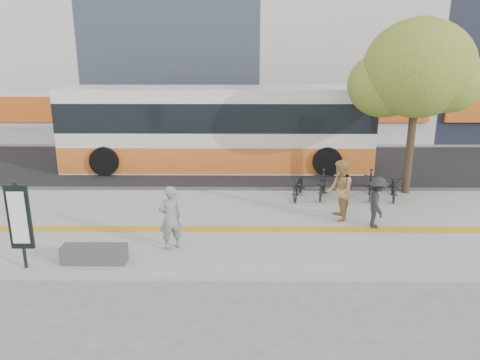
{
  "coord_description": "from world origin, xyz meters",
  "views": [
    {
      "loc": [
        1.15,
        -11.57,
        5.24
      ],
      "look_at": [
        1.02,
        2.0,
        1.32
      ],
      "focal_mm": 33.97,
      "sensor_mm": 36.0,
      "label": 1
    }
  ],
  "objects_px": {
    "bus": "(217,130)",
    "pedestrian_tan": "(340,190)",
    "pedestrian_dark": "(377,203)",
    "seated_woman": "(170,218)",
    "street_tree": "(416,71)",
    "bench": "(94,254)",
    "signboard": "(19,219)"
  },
  "relations": [
    {
      "from": "bus",
      "to": "signboard",
      "type": "bearing_deg",
      "value": -112.49
    },
    {
      "from": "signboard",
      "to": "pedestrian_tan",
      "type": "relative_size",
      "value": 1.15
    },
    {
      "from": "seated_woman",
      "to": "pedestrian_tan",
      "type": "distance_m",
      "value": 5.39
    },
    {
      "from": "signboard",
      "to": "pedestrian_tan",
      "type": "distance_m",
      "value": 8.99
    },
    {
      "from": "street_tree",
      "to": "pedestrian_dark",
      "type": "xyz_separation_m",
      "value": [
        -2.08,
        -3.6,
        -3.65
      ]
    },
    {
      "from": "bus",
      "to": "pedestrian_tan",
      "type": "distance_m",
      "value": 7.86
    },
    {
      "from": "seated_woman",
      "to": "pedestrian_tan",
      "type": "bearing_deg",
      "value": 175.1
    },
    {
      "from": "pedestrian_tan",
      "to": "pedestrian_dark",
      "type": "bearing_deg",
      "value": 56.57
    },
    {
      "from": "signboard",
      "to": "pedestrian_dark",
      "type": "xyz_separation_m",
      "value": [
        9.3,
        2.72,
        -0.51
      ]
    },
    {
      "from": "bench",
      "to": "signboard",
      "type": "relative_size",
      "value": 0.73
    },
    {
      "from": "bench",
      "to": "bus",
      "type": "distance_m",
      "value": 10.13
    },
    {
      "from": "pedestrian_dark",
      "to": "street_tree",
      "type": "bearing_deg",
      "value": -25.17
    },
    {
      "from": "signboard",
      "to": "seated_woman",
      "type": "xyz_separation_m",
      "value": [
        3.4,
        1.17,
        -0.41
      ]
    },
    {
      "from": "bus",
      "to": "pedestrian_tan",
      "type": "xyz_separation_m",
      "value": [
        4.18,
        -6.63,
        -0.72
      ]
    },
    {
      "from": "street_tree",
      "to": "bus",
      "type": "relative_size",
      "value": 0.47
    },
    {
      "from": "pedestrian_tan",
      "to": "pedestrian_dark",
      "type": "distance_m",
      "value": 1.19
    },
    {
      "from": "bench",
      "to": "seated_woman",
      "type": "xyz_separation_m",
      "value": [
        1.8,
        0.86,
        0.65
      ]
    },
    {
      "from": "bench",
      "to": "pedestrian_tan",
      "type": "xyz_separation_m",
      "value": [
        6.72,
        3.07,
        0.73
      ]
    },
    {
      "from": "pedestrian_dark",
      "to": "seated_woman",
      "type": "bearing_deg",
      "value": 109.61
    },
    {
      "from": "bench",
      "to": "seated_woman",
      "type": "height_order",
      "value": "seated_woman"
    },
    {
      "from": "bus",
      "to": "seated_woman",
      "type": "height_order",
      "value": "bus"
    },
    {
      "from": "seated_woman",
      "to": "pedestrian_dark",
      "type": "distance_m",
      "value": 6.1
    },
    {
      "from": "bus",
      "to": "pedestrian_tan",
      "type": "relative_size",
      "value": 7.08
    },
    {
      "from": "bench",
      "to": "street_tree",
      "type": "relative_size",
      "value": 0.25
    },
    {
      "from": "bench",
      "to": "pedestrian_dark",
      "type": "height_order",
      "value": "pedestrian_dark"
    },
    {
      "from": "bus",
      "to": "pedestrian_tan",
      "type": "height_order",
      "value": "bus"
    },
    {
      "from": "bench",
      "to": "signboard",
      "type": "height_order",
      "value": "signboard"
    },
    {
      "from": "street_tree",
      "to": "bus",
      "type": "distance_m",
      "value": 8.58
    },
    {
      "from": "street_tree",
      "to": "pedestrian_tan",
      "type": "xyz_separation_m",
      "value": [
        -3.06,
        -2.95,
        -3.48
      ]
    },
    {
      "from": "bench",
      "to": "bus",
      "type": "bearing_deg",
      "value": 75.31
    },
    {
      "from": "bench",
      "to": "street_tree",
      "type": "height_order",
      "value": "street_tree"
    },
    {
      "from": "bench",
      "to": "pedestrian_tan",
      "type": "relative_size",
      "value": 0.84
    }
  ]
}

